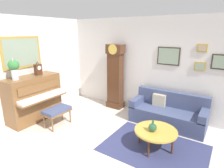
% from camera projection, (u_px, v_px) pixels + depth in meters
% --- Properties ---
extents(ground_plane, '(6.40, 6.00, 0.10)m').
position_uv_depth(ground_plane, '(94.00, 149.00, 4.01)').
color(ground_plane, beige).
extents(wall_left, '(0.13, 4.90, 2.80)m').
position_uv_depth(wall_left, '(17.00, 69.00, 4.98)').
color(wall_left, silver).
rests_on(wall_left, ground_plane).
extents(wall_back, '(5.30, 0.13, 2.80)m').
position_uv_depth(wall_back, '(144.00, 66.00, 5.54)').
color(wall_back, silver).
rests_on(wall_back, ground_plane).
extents(area_rug, '(2.10, 1.50, 0.01)m').
position_uv_depth(area_rug, '(154.00, 148.00, 3.95)').
color(area_rug, navy).
rests_on(area_rug, ground_plane).
extents(piano, '(0.87, 1.44, 1.23)m').
position_uv_depth(piano, '(34.00, 98.00, 5.13)').
color(piano, brown).
rests_on(piano, ground_plane).
extents(piano_bench, '(0.42, 0.70, 0.48)m').
position_uv_depth(piano_bench, '(57.00, 111.00, 4.81)').
color(piano_bench, brown).
rests_on(piano_bench, ground_plane).
extents(grandfather_clock, '(0.52, 0.34, 2.03)m').
position_uv_depth(grandfather_clock, '(115.00, 78.00, 5.86)').
color(grandfather_clock, '#4C2B19').
rests_on(grandfather_clock, ground_plane).
extents(couch, '(1.90, 0.80, 0.84)m').
position_uv_depth(couch, '(168.00, 113.00, 4.93)').
color(couch, '#424C70').
rests_on(couch, ground_plane).
extents(coffee_table, '(0.88, 0.88, 0.42)m').
position_uv_depth(coffee_table, '(156.00, 131.00, 3.86)').
color(coffee_table, gold).
rests_on(coffee_table, ground_plane).
extents(mantel_clock, '(0.13, 0.18, 0.38)m').
position_uv_depth(mantel_clock, '(38.00, 69.00, 5.10)').
color(mantel_clock, '#4C2B19').
rests_on(mantel_clock, piano).
extents(flower_vase, '(0.26, 0.26, 0.58)m').
position_uv_depth(flower_vase, '(14.00, 67.00, 4.53)').
color(flower_vase, silver).
rests_on(flower_vase, piano).
extents(green_jug, '(0.17, 0.17, 0.24)m').
position_uv_depth(green_jug, '(153.00, 127.00, 3.78)').
color(green_jug, '#234C33').
rests_on(green_jug, coffee_table).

